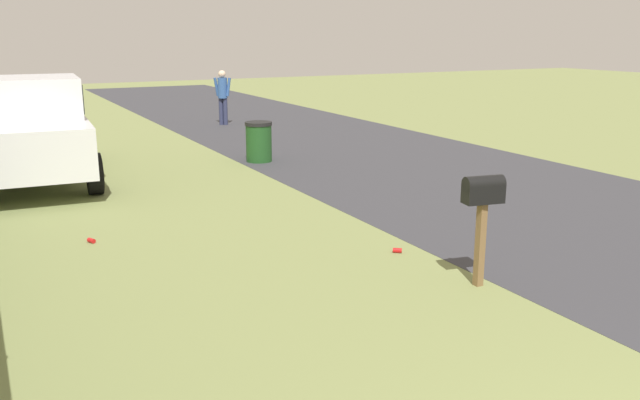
{
  "coord_description": "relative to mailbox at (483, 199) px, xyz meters",
  "views": [
    {
      "loc": [
        -0.87,
        3.81,
        2.92
      ],
      "look_at": [
        5.44,
        0.54,
        1.13
      ],
      "focal_mm": 37.62,
      "sensor_mm": 36.0,
      "label": 1
    }
  ],
  "objects": [
    {
      "name": "trash_bin",
      "position": [
        8.43,
        -0.68,
        -0.59
      ],
      "size": [
        0.62,
        0.62,
        0.92
      ],
      "color": "#1E4C1E",
      "rests_on": "ground"
    },
    {
      "name": "litter_can_near_hydrant",
      "position": [
        1.44,
        0.17,
        -1.02
      ],
      "size": [
        0.13,
        0.13,
        0.07
      ],
      "primitive_type": "cylinder",
      "rotation": [
        0.0,
        1.57,
        4.04
      ],
      "color": "red",
      "rests_on": "ground"
    },
    {
      "name": "mailbox",
      "position": [
        0.0,
        0.0,
        0.0
      ],
      "size": [
        0.28,
        0.49,
        1.33
      ],
      "rotation": [
        0.0,
        0.0,
        -0.18
      ],
      "color": "brown",
      "rests_on": "ground"
    },
    {
      "name": "road_asphalt",
      "position": [
        1.12,
        -3.44,
        -1.05
      ],
      "size": [
        60.0,
        6.47,
        0.01
      ],
      "primitive_type": "cube",
      "color": "#38383D",
      "rests_on": "ground"
    },
    {
      "name": "litter_can_far_scatter",
      "position": [
        3.81,
        3.79,
        -1.02
      ],
      "size": [
        0.14,
        0.11,
        0.07
      ],
      "primitive_type": "cylinder",
      "rotation": [
        0.0,
        1.57,
        3.58
      ],
      "color": "red",
      "rests_on": "ground"
    },
    {
      "name": "pickup_truck",
      "position": [
        8.53,
        4.07,
        0.05
      ],
      "size": [
        5.58,
        2.42,
        2.09
      ],
      "rotation": [
        0.0,
        0.0,
        3.08
      ],
      "color": "silver",
      "rests_on": "ground"
    },
    {
      "name": "pedestrian",
      "position": [
        14.77,
        -2.05,
        -0.05
      ],
      "size": [
        0.33,
        0.49,
        1.73
      ],
      "rotation": [
        0.0,
        0.0,
        2.49
      ],
      "color": "#2D3351",
      "rests_on": "ground"
    }
  ]
}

